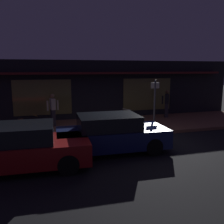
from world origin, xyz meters
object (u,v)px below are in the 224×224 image
(person_bystander, at_px, (167,103))
(sign_post, at_px, (155,101))
(person_photographer, at_px, (53,109))
(motorcycle, at_px, (119,120))
(parked_car_near, at_px, (21,147))
(parked_car_far, at_px, (111,133))
(bicycle_parked, at_px, (27,129))

(person_bystander, bearing_deg, sign_post, -130.08)
(person_photographer, bearing_deg, motorcycle, -29.91)
(person_photographer, xyz_separation_m, parked_car_near, (-1.18, -5.08, -0.32))
(person_photographer, height_order, parked_car_far, person_photographer)
(motorcycle, relative_size, person_bystander, 0.95)
(motorcycle, distance_m, bicycle_parked, 4.28)
(parked_car_far, bearing_deg, person_photographer, 114.36)
(sign_post, distance_m, parked_car_near, 6.83)
(bicycle_parked, bearing_deg, sign_post, -0.32)
(person_photographer, bearing_deg, parked_car_near, -103.03)
(bicycle_parked, xyz_separation_m, person_photographer, (1.20, 1.93, 0.52))
(sign_post, distance_m, parked_car_far, 3.81)
(motorcycle, height_order, person_photographer, person_photographer)
(sign_post, bearing_deg, bicycle_parked, 179.68)
(parked_car_near, bearing_deg, bicycle_parked, 90.41)
(motorcycle, distance_m, person_photographer, 3.57)
(motorcycle, height_order, parked_car_far, parked_car_far)
(motorcycle, xyz_separation_m, bicycle_parked, (-4.28, -0.15, -0.14))
(person_bystander, relative_size, parked_car_near, 0.40)
(sign_post, xyz_separation_m, parked_car_near, (-6.02, -3.12, -0.81))
(bicycle_parked, height_order, parked_car_near, parked_car_near)
(motorcycle, relative_size, parked_car_far, 0.38)
(bicycle_parked, distance_m, parked_car_far, 3.95)
(person_bystander, height_order, parked_car_near, person_bystander)
(motorcycle, bearing_deg, sign_post, -6.06)
(motorcycle, bearing_deg, person_photographer, 150.09)
(motorcycle, bearing_deg, bicycle_parked, -177.94)
(bicycle_parked, distance_m, sign_post, 6.13)
(motorcycle, relative_size, bicycle_parked, 1.06)
(sign_post, bearing_deg, person_bystander, 49.92)
(motorcycle, bearing_deg, parked_car_far, -114.05)
(person_photographer, height_order, person_bystander, same)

